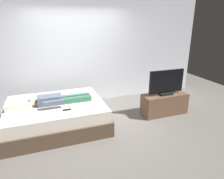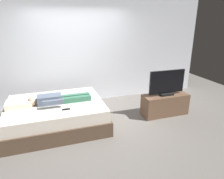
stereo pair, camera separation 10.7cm
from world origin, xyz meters
The scene contains 8 objects.
ground_plane centered at (0.00, 0.00, 0.00)m, with size 10.00×10.00×0.00m, color slate.
back_wall centered at (0.40, 1.48, 1.40)m, with size 6.40×0.10×2.80m, color silver.
bed centered at (-0.74, 0.20, 0.26)m, with size 2.01×1.62×0.54m.
pillow centered at (-1.42, 0.20, 0.60)m, with size 0.48×0.34×0.12m, color silver.
person centered at (-0.71, 0.18, 0.62)m, with size 1.26×0.46×0.18m.
remote centered at (-0.56, -0.23, 0.55)m, with size 0.15×0.04×0.02m, color black.
tv_stand centered at (1.77, -0.05, 0.25)m, with size 1.10×0.40×0.50m, color brown.
tv centered at (1.77, -0.05, 0.78)m, with size 0.88×0.20×0.59m.
Camera 2 is at (-0.86, -3.87, 2.18)m, focal length 32.52 mm.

